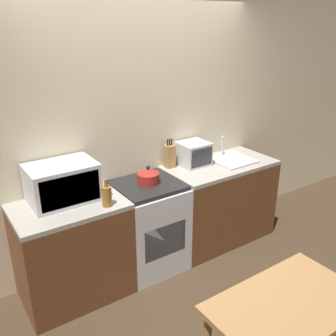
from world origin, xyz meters
TOP-DOWN VIEW (x-y plane):
  - ground_plane at (0.00, 0.00)m, footprint 16.00×16.00m
  - wall_back at (0.00, 0.97)m, footprint 10.00×0.06m
  - counter_left_run at (-0.91, 0.63)m, footprint 0.92×0.62m
  - counter_right_run at (0.77, 0.63)m, footprint 1.21×0.62m
  - stove_range at (-0.14, 0.62)m, footprint 0.62×0.62m
  - kettle at (-0.13, 0.63)m, footprint 0.21×0.21m
  - microwave at (-0.91, 0.72)m, footprint 0.56×0.39m
  - bottle at (-0.65, 0.42)m, footprint 0.08×0.08m
  - knife_block at (0.27, 0.85)m, footprint 0.10×0.09m
  - toaster_oven at (0.51, 0.77)m, footprint 0.30×0.29m
  - sink_basin at (0.93, 0.63)m, footprint 0.43×0.44m
  - dining_table at (-0.17, -1.05)m, footprint 0.98×0.59m

SIDE VIEW (x-z plane):
  - ground_plane at x=0.00m, z-range 0.00..0.00m
  - stove_range at x=-0.14m, z-range 0.00..0.90m
  - counter_left_run at x=-0.91m, z-range 0.00..0.90m
  - counter_right_run at x=0.77m, z-range 0.00..0.90m
  - dining_table at x=-0.17m, z-range 0.26..1.00m
  - sink_basin at x=0.93m, z-range 0.80..1.04m
  - kettle at x=-0.13m, z-range 0.88..1.06m
  - bottle at x=-0.65m, z-range 0.87..1.11m
  - knife_block at x=0.27m, z-range 0.87..1.18m
  - toaster_oven at x=0.51m, z-range 0.90..1.14m
  - microwave at x=-0.91m, z-range 0.90..1.23m
  - wall_back at x=0.00m, z-range 0.00..2.60m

